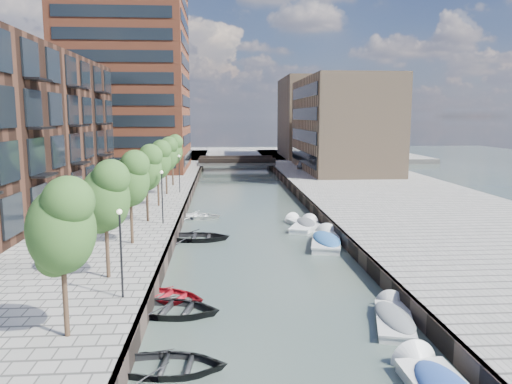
{
  "coord_description": "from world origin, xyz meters",
  "views": [
    {
      "loc": [
        -2.61,
        -14.29,
        9.22
      ],
      "look_at": [
        0.0,
        23.32,
        3.5
      ],
      "focal_mm": 35.0,
      "sensor_mm": 36.0,
      "label": 1
    }
  ],
  "objects": [
    {
      "name": "water",
      "position": [
        0.0,
        40.0,
        0.0
      ],
      "size": [
        300.0,
        300.0,
        0.0
      ],
      "primitive_type": "plane",
      "color": "#38473F",
      "rests_on": "ground"
    },
    {
      "name": "quay_right",
      "position": [
        16.0,
        40.0,
        0.5
      ],
      "size": [
        20.0,
        140.0,
        1.0
      ],
      "primitive_type": "cube",
      "color": "gray",
      "rests_on": "ground"
    },
    {
      "name": "quay_wall_left",
      "position": [
        -6.1,
        40.0,
        0.5
      ],
      "size": [
        0.25,
        140.0,
        1.0
      ],
      "primitive_type": "cube",
      "color": "#332823",
      "rests_on": "ground"
    },
    {
      "name": "quay_wall_right",
      "position": [
        6.1,
        40.0,
        0.5
      ],
      "size": [
        0.25,
        140.0,
        1.0
      ],
      "primitive_type": "cube",
      "color": "#332823",
      "rests_on": "ground"
    },
    {
      "name": "far_closure",
      "position": [
        0.0,
        100.0,
        0.5
      ],
      "size": [
        80.0,
        40.0,
        1.0
      ],
      "primitive_type": "cube",
      "color": "gray",
      "rests_on": "ground"
    },
    {
      "name": "apartment_block",
      "position": [
        -20.0,
        30.0,
        8.0
      ],
      "size": [
        8.0,
        38.0,
        14.0
      ],
      "primitive_type": "cube",
      "color": "black",
      "rests_on": "quay_left"
    },
    {
      "name": "tower",
      "position": [
        -17.0,
        65.0,
        16.0
      ],
      "size": [
        18.0,
        18.0,
        30.0
      ],
      "primitive_type": "cube",
      "color": "brown",
      "rests_on": "quay_left"
    },
    {
      "name": "tan_block_near",
      "position": [
        16.0,
        62.0,
        8.0
      ],
      "size": [
        12.0,
        25.0,
        14.0
      ],
      "primitive_type": "cube",
      "color": "#8E7357",
      "rests_on": "quay_right"
    },
    {
      "name": "tan_block_far",
      "position": [
        16.0,
        88.0,
        9.0
      ],
      "size": [
        12.0,
        20.0,
        16.0
      ],
      "primitive_type": "cube",
      "color": "#8E7357",
      "rests_on": "quay_right"
    },
    {
      "name": "bridge",
      "position": [
        0.0,
        72.0,
        1.39
      ],
      "size": [
        13.0,
        6.0,
        1.3
      ],
      "color": "gray",
      "rests_on": "ground"
    },
    {
      "name": "tree_0",
      "position": [
        -8.5,
        4.0,
        5.31
      ],
      "size": [
        2.5,
        2.5,
        5.95
      ],
      "color": "#382619",
      "rests_on": "quay_left"
    },
    {
      "name": "tree_1",
      "position": [
        -8.5,
        11.0,
        5.31
      ],
      "size": [
        2.5,
        2.5,
        5.95
      ],
      "color": "#382619",
      "rests_on": "quay_left"
    },
    {
      "name": "tree_2",
      "position": [
        -8.5,
        18.0,
        5.31
      ],
      "size": [
        2.5,
        2.5,
        5.95
      ],
      "color": "#382619",
      "rests_on": "quay_left"
    },
    {
      "name": "tree_3",
      "position": [
        -8.5,
        25.0,
        5.31
      ],
      "size": [
        2.5,
        2.5,
        5.95
      ],
      "color": "#382619",
      "rests_on": "quay_left"
    },
    {
      "name": "tree_4",
      "position": [
        -8.5,
        32.0,
        5.31
      ],
      "size": [
        2.5,
        2.5,
        5.95
      ],
      "color": "#382619",
      "rests_on": "quay_left"
    },
    {
      "name": "tree_5",
      "position": [
        -8.5,
        39.0,
        5.31
      ],
      "size": [
        2.5,
        2.5,
        5.95
      ],
      "color": "#382619",
      "rests_on": "quay_left"
    },
    {
      "name": "tree_6",
      "position": [
        -8.5,
        46.0,
        5.31
      ],
      "size": [
        2.5,
        2.5,
        5.95
      ],
      "color": "#382619",
      "rests_on": "quay_left"
    },
    {
      "name": "lamp_0",
      "position": [
        -7.2,
        8.0,
        3.51
      ],
      "size": [
        0.24,
        0.24,
        4.12
      ],
      "color": "black",
      "rests_on": "quay_left"
    },
    {
      "name": "lamp_1",
      "position": [
        -7.2,
        24.0,
        3.51
      ],
      "size": [
        0.24,
        0.24,
        4.12
      ],
      "color": "black",
      "rests_on": "quay_left"
    },
    {
      "name": "lamp_2",
      "position": [
        -7.2,
        40.0,
        3.51
      ],
      "size": [
        0.24,
        0.24,
        4.12
      ],
      "color": "black",
      "rests_on": "quay_left"
    },
    {
      "name": "sloop_0",
      "position": [
        -5.06,
        8.29,
        0.0
      ],
      "size": [
        5.4,
        4.4,
        0.98
      ],
      "primitive_type": "imported",
      "rotation": [
        0.0,
        0.0,
        1.34
      ],
      "color": "black",
      "rests_on": "ground"
    },
    {
      "name": "sloop_1",
      "position": [
        -4.57,
        2.93,
        0.0
      ],
      "size": [
        4.49,
        3.38,
        0.88
      ],
      "primitive_type": "imported",
      "rotation": [
        0.0,
        0.0,
        1.49
      ],
      "color": "black",
      "rests_on": "ground"
    },
    {
      "name": "sloop_2",
      "position": [
        -5.4,
        10.19,
        0.0
      ],
      "size": [
        4.8,
        4.22,
        0.83
      ],
      "primitive_type": "imported",
      "rotation": [
        0.0,
        0.0,
        1.15
      ],
      "color": "maroon",
      "rests_on": "ground"
    },
    {
      "name": "sloop_3",
      "position": [
        -4.84,
        30.68,
        0.0
      ],
      "size": [
        4.59,
        3.5,
        0.89
      ],
      "primitive_type": "imported",
      "rotation": [
        0.0,
        0.0,
        1.46
      ],
      "color": "white",
      "rests_on": "ground"
    },
    {
      "name": "sloop_4",
      "position": [
        -4.47,
        22.47,
        0.0
      ],
      "size": [
        5.23,
        4.02,
        1.01
      ],
      "primitive_type": "imported",
      "rotation": [
        0.0,
        0.0,
        1.45
      ],
      "color": "black",
      "rests_on": "ground"
    },
    {
      "name": "motorboat_1",
      "position": [
        5.1,
        6.7,
        0.18
      ],
      "size": [
        2.63,
        4.71,
        1.49
      ],
      "color": "silver",
      "rests_on": "ground"
    },
    {
      "name": "motorboat_2",
      "position": [
        4.35,
        26.26,
        0.09
      ],
      "size": [
        3.15,
        4.88,
        1.54
      ],
      "color": "white",
      "rests_on": "ground"
    },
    {
      "name": "motorboat_3",
      "position": [
        4.96,
        20.68,
        0.23
      ],
      "size": [
        3.1,
        5.93,
        1.88
      ],
      "color": "silver",
      "rests_on": "ground"
    },
    {
      "name": "motorboat_4",
      "position": [
        4.28,
        26.82,
        0.18
      ],
      "size": [
        2.98,
        4.79,
        1.51
      ],
      "color": "white",
      "rests_on": "ground"
    },
    {
      "name": "car",
      "position": [
        10.44,
        64.48,
        1.67
      ],
      "size": [
        2.78,
        4.25,
        1.34
      ],
      "primitive_type": "imported",
      "rotation": [
        0.0,
        0.0,
        -0.33
      ],
      "color": "#96999B",
      "rests_on": "quay_right"
    }
  ]
}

